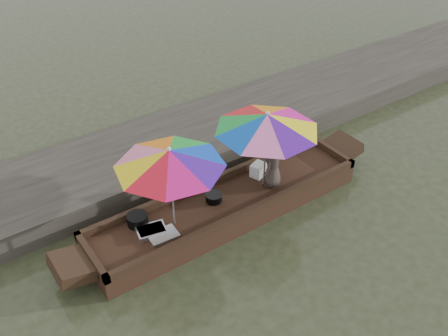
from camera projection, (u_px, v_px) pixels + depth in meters
water at (227, 215)px, 9.19m from camera, size 80.00×80.00×0.00m
dock at (167, 149)px, 10.51m from camera, size 22.00×2.20×0.50m
boat_hull at (227, 207)px, 9.09m from camera, size 5.27×1.20×0.35m
cooking_pot at (138, 220)px, 8.41m from camera, size 0.36×0.36×0.19m
tray_crayfish at (151, 231)px, 8.26m from camera, size 0.54×0.43×0.09m
tray_scallop at (163, 236)px, 8.19m from camera, size 0.50×0.36×0.06m
charcoal_grill at (214, 198)px, 8.93m from camera, size 0.29×0.29×0.14m
supply_bag at (258, 170)px, 9.51m from camera, size 0.34×0.30×0.26m
vendor at (273, 163)px, 9.07m from camera, size 0.56×0.47×0.97m
umbrella_bow at (172, 187)px, 8.02m from camera, size 2.09×2.09×1.55m
umbrella_stern at (266, 149)px, 8.92m from camera, size 2.48×2.48×1.55m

